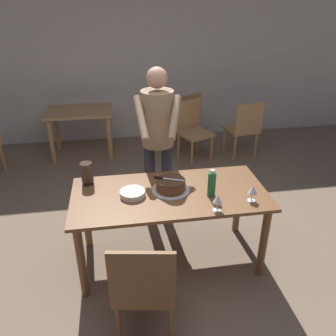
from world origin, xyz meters
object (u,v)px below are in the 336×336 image
at_px(water_bottle, 212,184).
at_px(background_chair_3, 244,127).
at_px(cake_on_platter, 171,186).
at_px(wine_glass_near, 218,199).
at_px(main_dining_table, 170,203).
at_px(hurricane_lamp, 87,173).
at_px(background_chair_1, 185,118).
at_px(background_chair_2, 192,128).
at_px(chair_near_side, 144,285).
at_px(background_table, 80,120).
at_px(plate_stack, 133,193).
at_px(wine_glass_far, 253,190).
at_px(person_cutting_cake, 158,133).
at_px(cake_knife, 163,178).

relative_size(water_bottle, background_chair_3, 0.28).
xyz_separation_m(cake_on_platter, wine_glass_near, (0.32, -0.36, 0.05)).
xyz_separation_m(main_dining_table, cake_on_platter, (0.01, 0.03, 0.16)).
xyz_separation_m(hurricane_lamp, background_chair_3, (2.22, 1.87, -0.37)).
relative_size(background_chair_1, background_chair_2, 1.00).
bearing_deg(chair_near_side, background_table, 101.02).
relative_size(plate_stack, background_chair_2, 0.24).
bearing_deg(wine_glass_near, cake_on_platter, 131.19).
relative_size(wine_glass_far, background_chair_2, 0.16).
relative_size(hurricane_lamp, background_chair_3, 0.23).
relative_size(hurricane_lamp, person_cutting_cake, 0.12).
bearing_deg(background_chair_2, main_dining_table, -107.84).
relative_size(main_dining_table, water_bottle, 6.87).
bearing_deg(cake_on_platter, background_table, 110.94).
bearing_deg(water_bottle, wine_glass_far, -23.14).
height_order(cake_on_platter, background_chair_2, background_chair_2).
bearing_deg(wine_glass_far, hurricane_lamp, 159.45).
height_order(cake_knife, background_chair_1, background_chair_1).
distance_m(cake_on_platter, wine_glass_far, 0.70).
distance_m(water_bottle, background_table, 3.02).
bearing_deg(cake_knife, cake_on_platter, -21.99).
bearing_deg(cake_knife, wine_glass_far, -22.72).
bearing_deg(chair_near_side, cake_on_platter, 68.39).
relative_size(main_dining_table, background_chair_3, 1.91).
relative_size(cake_knife, chair_near_side, 0.29).
bearing_deg(water_bottle, plate_stack, 171.16).
bearing_deg(cake_knife, background_chair_3, 53.22).
relative_size(chair_near_side, background_chair_2, 1.00).
xyz_separation_m(plate_stack, person_cutting_cake, (0.30, 0.61, 0.30)).
bearing_deg(background_chair_3, main_dining_table, -125.05).
bearing_deg(background_table, cake_knife, -70.18).
distance_m(background_table, background_chair_3, 2.52).
xyz_separation_m(cake_knife, background_chair_1, (0.75, 2.67, -0.37)).
bearing_deg(cake_on_platter, chair_near_side, -111.61).
height_order(background_chair_1, background_chair_3, same).
bearing_deg(background_chair_1, background_table, -175.53).
height_order(plate_stack, hurricane_lamp, hurricane_lamp).
xyz_separation_m(water_bottle, chair_near_side, (-0.66, -0.68, -0.37)).
bearing_deg(background_table, background_chair_3, -10.34).
distance_m(plate_stack, wine_glass_far, 1.02).
height_order(hurricane_lamp, background_table, hurricane_lamp).
height_order(wine_glass_near, chair_near_side, chair_near_side).
bearing_deg(person_cutting_cake, main_dining_table, -88.02).
xyz_separation_m(person_cutting_cake, chair_near_side, (-0.29, -1.40, -0.58)).
xyz_separation_m(wine_glass_far, chair_near_side, (-0.97, -0.54, -0.36)).
xyz_separation_m(cake_on_platter, background_chair_3, (1.49, 2.11, -0.31)).
bearing_deg(background_chair_3, chair_near_side, -121.80).
xyz_separation_m(wine_glass_far, background_table, (-1.63, 2.84, -0.28)).
relative_size(wine_glass_far, hurricane_lamp, 0.69).
relative_size(cake_on_platter, chair_near_side, 0.38).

